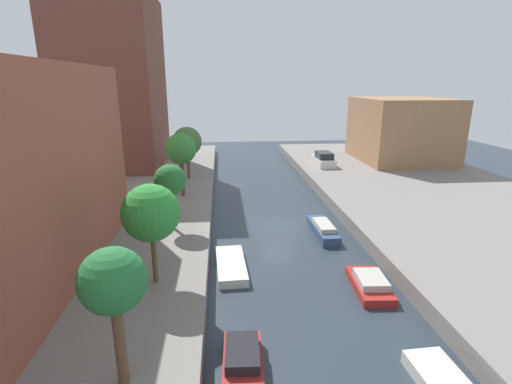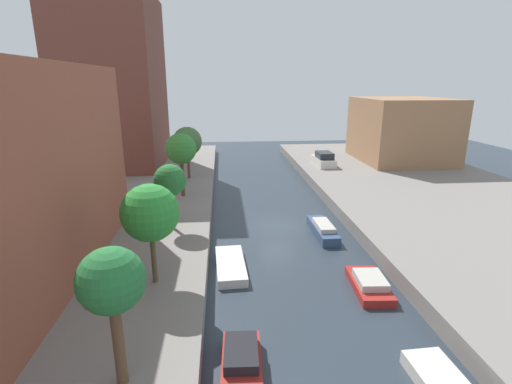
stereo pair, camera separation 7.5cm
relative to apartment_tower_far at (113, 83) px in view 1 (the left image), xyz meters
The scene contains 15 objects.
ground_plane 26.96m from the apartment_tower_far, 50.05° to the right, with size 84.00×84.00×0.00m, color #28333D.
quay_left 21.49m from the apartment_tower_far, 87.00° to the right, with size 20.00×64.00×1.00m, color gray.
quay_right 37.71m from the apartment_tower_far, 31.64° to the right, with size 20.00×64.00×1.00m, color gray.
apartment_tower_far is the anchor object (origin of this frame).
low_block_right 34.45m from the apartment_tower_far, ahead, with size 10.00×11.35×7.56m, color #9E704C.
street_tree_0 36.61m from the apartment_tower_far, 76.34° to the right, with size 2.07×2.07×4.75m.
street_tree_1 30.40m from the apartment_tower_far, 73.37° to the right, with size 2.74×2.74×4.95m.
street_tree_2 23.87m from the apartment_tower_far, 68.29° to the right, with size 2.10×2.10×4.37m.
street_tree_3 17.15m from the apartment_tower_far, 58.43° to the right, with size 2.59×2.59×5.39m.
street_tree_4 12.70m from the apartment_tower_far, 41.47° to the right, with size 2.88×2.88×5.18m.
parked_car 25.48m from the apartment_tower_far, ahead, with size 1.93×4.60×1.61m.
moored_boat_left_1 37.60m from the apartment_tower_far, 69.87° to the right, with size 1.65×3.68×1.01m.
moored_boat_left_2 30.27m from the apartment_tower_far, 64.51° to the right, with size 1.79×4.47×0.50m.
moored_boat_right_1 36.04m from the apartment_tower_far, 55.85° to the right, with size 1.89×3.69×0.81m.
moored_boat_right_2 30.07m from the apartment_tower_far, 48.17° to the right, with size 1.30×4.60×0.94m.
Camera 1 is at (-4.10, -26.61, 10.47)m, focal length 26.68 mm.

